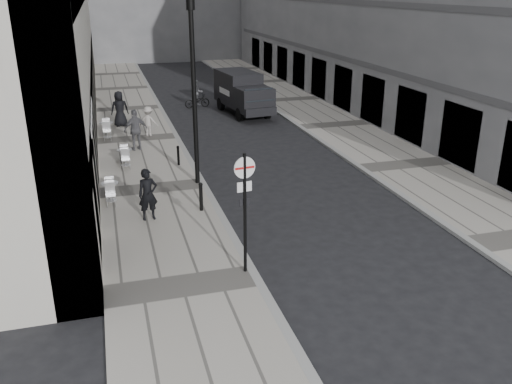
% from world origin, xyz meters
% --- Properties ---
extents(ground, '(120.00, 120.00, 0.00)m').
position_xyz_m(ground, '(0.00, 0.00, 0.00)').
color(ground, black).
rests_on(ground, ground).
extents(sidewalk, '(4.00, 60.00, 0.12)m').
position_xyz_m(sidewalk, '(-2.00, 18.00, 0.06)').
color(sidewalk, '#A29C92').
rests_on(sidewalk, ground).
extents(far_sidewalk, '(4.00, 60.00, 0.12)m').
position_xyz_m(far_sidewalk, '(9.00, 18.00, 0.06)').
color(far_sidewalk, '#A29C92').
rests_on(far_sidewalk, ground).
extents(walking_man, '(0.70, 0.51, 1.77)m').
position_xyz_m(walking_man, '(-2.40, 7.34, 1.00)').
color(walking_man, black).
rests_on(walking_man, sidewalk).
extents(sign_post, '(0.58, 0.14, 3.40)m').
position_xyz_m(sign_post, '(-0.20, 3.00, 2.30)').
color(sign_post, black).
rests_on(sign_post, sidewalk).
extents(lamppost, '(0.31, 0.31, 6.95)m').
position_xyz_m(lamppost, '(-0.20, 10.49, 3.99)').
color(lamppost, black).
rests_on(lamppost, sidewalk).
extents(bollard_near, '(0.11, 0.11, 0.81)m').
position_xyz_m(bollard_near, '(-0.60, 12.96, 0.53)').
color(bollard_near, black).
rests_on(bollard_near, sidewalk).
extents(bollard_far, '(0.13, 0.13, 0.96)m').
position_xyz_m(bollard_far, '(-0.58, 7.61, 0.60)').
color(bollard_far, black).
rests_on(bollard_far, sidewalk).
extents(panel_van, '(2.62, 5.56, 2.53)m').
position_xyz_m(panel_van, '(4.78, 22.61, 1.42)').
color(panel_van, black).
rests_on(panel_van, ground).
extents(cyclist, '(1.74, 0.83, 1.80)m').
position_xyz_m(cyclist, '(2.39, 25.16, 0.70)').
color(cyclist, black).
rests_on(cyclist, ground).
extents(pedestrian_a, '(1.24, 0.75, 1.97)m').
position_xyz_m(pedestrian_a, '(-2.18, 15.85, 1.10)').
color(pedestrian_a, '#5D5C61').
rests_on(pedestrian_a, sidewalk).
extents(pedestrian_b, '(1.15, 0.98, 1.55)m').
position_xyz_m(pedestrian_b, '(-1.37, 18.35, 0.89)').
color(pedestrian_b, '#AEA6A0').
rests_on(pedestrian_b, sidewalk).
extents(pedestrian_c, '(0.98, 0.65, 1.96)m').
position_xyz_m(pedestrian_c, '(-2.69, 20.89, 1.10)').
color(pedestrian_c, black).
rests_on(pedestrian_c, sidewalk).
extents(cafe_table_near, '(0.63, 1.43, 0.82)m').
position_xyz_m(cafe_table_near, '(-3.60, 9.41, 0.53)').
color(cafe_table_near, silver).
rests_on(cafe_table_near, sidewalk).
extents(cafe_table_mid, '(0.66, 1.48, 0.84)m').
position_xyz_m(cafe_table_mid, '(-2.85, 13.55, 0.55)').
color(cafe_table_mid, silver).
rests_on(cafe_table_mid, sidewalk).
extents(cafe_table_far, '(0.71, 1.60, 0.91)m').
position_xyz_m(cafe_table_far, '(-3.50, 18.64, 0.58)').
color(cafe_table_far, silver).
rests_on(cafe_table_far, sidewalk).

